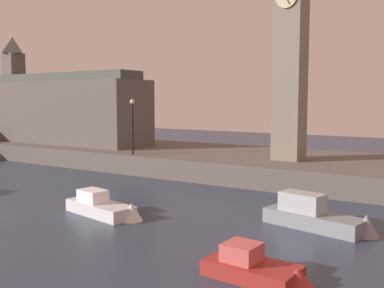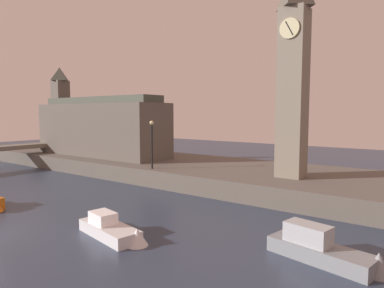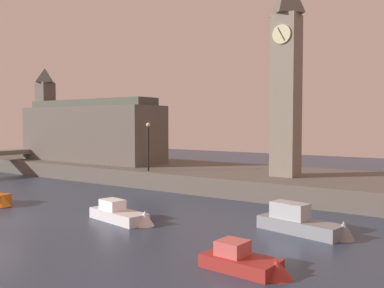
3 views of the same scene
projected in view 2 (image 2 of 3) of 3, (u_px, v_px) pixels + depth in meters
name	position (u px, v px, depth m)	size (l,w,h in m)	color
far_embankment	(198.00, 171.00, 33.48)	(70.00, 12.00, 1.50)	#5B544C
clock_tower	(293.00, 68.00, 25.57)	(2.13, 2.18, 16.10)	slate
parliament_hall	(99.00, 126.00, 40.06)	(17.94, 5.12, 10.85)	#5B544C
streetlamp	(152.00, 139.00, 29.90)	(0.36, 0.36, 4.26)	black
boat_cruiser_grey	(330.00, 252.00, 14.46)	(5.37, 2.31, 1.73)	gray
boat_ferry_white	(116.00, 231.00, 17.36)	(4.93, 2.15, 1.39)	silver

